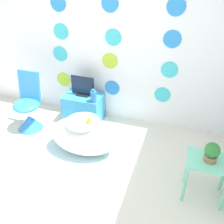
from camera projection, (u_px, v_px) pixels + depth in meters
The scene contains 11 objects.
ground_plane at pixel (57, 210), 2.77m from camera, with size 12.00×12.00×0.00m, color silver.
wall_back_dotted at pixel (113, 37), 3.62m from camera, with size 4.47×0.05×2.60m.
rug at pixel (80, 155), 3.48m from camera, with size 1.06×0.80×0.01m.
bathtub at pixel (84, 135), 3.46m from camera, with size 0.90×0.55×0.48m.
rubber_duck at pixel (89, 120), 3.26m from camera, with size 0.07×0.07×0.08m.
chair at pixel (29, 112), 3.88m from camera, with size 0.40×0.40×0.87m.
tv_cabinet at pixel (84, 107), 4.10m from camera, with size 0.57×0.41×0.44m.
tv at pixel (83, 87), 3.91m from camera, with size 0.36×0.12×0.31m.
vase at pixel (94, 96), 3.77m from camera, with size 0.09×0.09×0.20m.
side_table at pixel (208, 168), 2.72m from camera, with size 0.45×0.34×0.52m.
potted_plant_left at pixel (212, 152), 2.60m from camera, with size 0.16×0.16×0.22m.
Camera 1 is at (1.11, -1.51, 2.36)m, focal length 42.00 mm.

